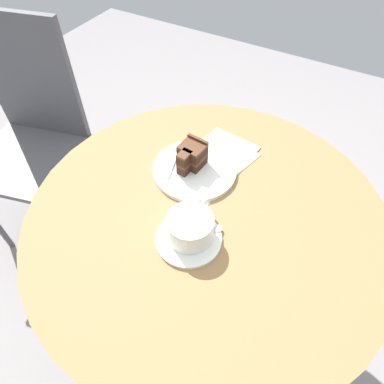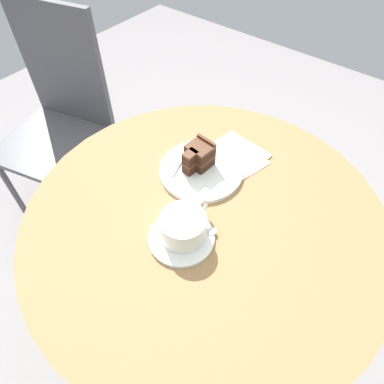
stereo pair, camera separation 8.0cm
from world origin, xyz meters
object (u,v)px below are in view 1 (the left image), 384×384
object	(u,v)px
coffee_cup	(190,226)
teaspoon	(206,225)
fork	(176,155)
napkin	(222,154)
saucer	(189,239)
cake_slice	(191,156)
cake_plate	(195,170)
cafe_chair	(31,124)

from	to	relation	value
coffee_cup	teaspoon	bearing A→B (deg)	-26.20
fork	napkin	world-z (taller)	fork
teaspoon	napkin	size ratio (longest dim) A/B	0.53
coffee_cup	fork	distance (m)	0.25
saucer	coffee_cup	size ratio (longest dim) A/B	1.08
saucer	napkin	xyz separation A→B (m)	(0.29, 0.06, -0.00)
teaspoon	saucer	bearing A→B (deg)	-117.01
coffee_cup	napkin	size ratio (longest dim) A/B	0.70
saucer	cake_slice	xyz separation A→B (m)	(0.20, 0.11, 0.04)
cake_plate	napkin	bearing A→B (deg)	-19.72
cake_plate	fork	world-z (taller)	fork
coffee_cup	cake_plate	bearing A→B (deg)	26.57
teaspoon	cake_slice	world-z (taller)	cake_slice
saucer	coffee_cup	xyz separation A→B (m)	(0.01, 0.00, 0.04)
cafe_chair	coffee_cup	bearing A→B (deg)	-30.70
saucer	cafe_chair	world-z (taller)	cafe_chair
teaspoon	cake_plate	world-z (taller)	teaspoon
fork	napkin	size ratio (longest dim) A/B	0.70
fork	cake_plate	bearing A→B (deg)	-119.96
cake_slice	teaspoon	bearing A→B (deg)	-140.18
napkin	coffee_cup	bearing A→B (deg)	-168.15
teaspoon	fork	world-z (taller)	fork
cake_plate	teaspoon	bearing A→B (deg)	-142.22
cake_slice	napkin	size ratio (longest dim) A/B	0.43
saucer	napkin	bearing A→B (deg)	11.75
teaspoon	cafe_chair	size ratio (longest dim) A/B	0.11
saucer	teaspoon	distance (m)	0.05
saucer	cake_plate	distance (m)	0.21
cake_slice	cafe_chair	world-z (taller)	cafe_chair
fork	cafe_chair	bearing A→B (deg)	70.63
cake_plate	cafe_chair	distance (m)	0.76
napkin	teaspoon	bearing A→B (deg)	-161.87
teaspoon	coffee_cup	bearing A→B (deg)	-122.87
cake_slice	napkin	distance (m)	0.11
teaspoon	fork	xyz separation A→B (m)	(0.16, 0.18, 0.00)
cake_plate	fork	distance (m)	0.07
coffee_cup	cake_plate	world-z (taller)	coffee_cup
napkin	cake_plate	bearing A→B (deg)	160.28
saucer	coffee_cup	world-z (taller)	coffee_cup
cafe_chair	saucer	bearing A→B (deg)	-31.26
saucer	cafe_chair	size ratio (longest dim) A/B	0.16
cake_plate	cafe_chair	size ratio (longest dim) A/B	0.24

